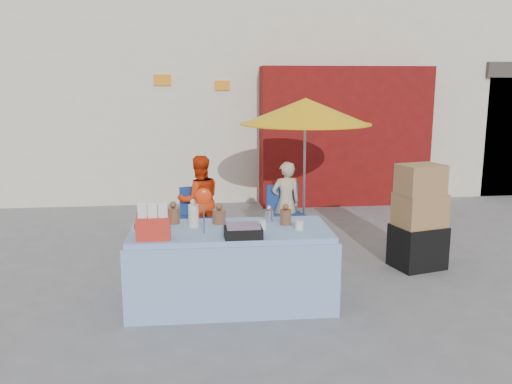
{
  "coord_description": "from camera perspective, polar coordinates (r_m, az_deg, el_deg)",
  "views": [
    {
      "loc": [
        -0.67,
        -5.81,
        2.31
      ],
      "look_at": [
        0.08,
        0.6,
        1.0
      ],
      "focal_mm": 38.0,
      "sensor_mm": 36.0,
      "label": 1
    }
  ],
  "objects": [
    {
      "name": "backdrop",
      "position": [
        13.4,
        -1.65,
        14.88
      ],
      "size": [
        14.0,
        8.0,
        7.8
      ],
      "color": "silver",
      "rests_on": "ground"
    },
    {
      "name": "chair_right",
      "position": [
        7.84,
        3.27,
        -3.73
      ],
      "size": [
        0.57,
        0.56,
        0.85
      ],
      "rotation": [
        0.0,
        0.0,
        0.2
      ],
      "color": "navy",
      "rests_on": "ground"
    },
    {
      "name": "ground",
      "position": [
        6.29,
        -0.08,
        -10.08
      ],
      "size": [
        80.0,
        80.0,
        0.0
      ],
      "primitive_type": "plane",
      "color": "slate",
      "rests_on": "ground"
    },
    {
      "name": "market_table",
      "position": [
        5.77,
        -2.76,
        -7.69
      ],
      "size": [
        2.14,
        1.02,
        1.28
      ],
      "rotation": [
        0.0,
        0.0,
        -0.02
      ],
      "color": "#8CB4E1",
      "rests_on": "ground"
    },
    {
      "name": "box_stack",
      "position": [
        7.09,
        16.78,
        -2.9
      ],
      "size": [
        0.7,
        0.62,
        1.32
      ],
      "rotation": [
        0.0,
        0.0,
        0.25
      ],
      "color": "black",
      "rests_on": "ground"
    },
    {
      "name": "tarp_bundle",
      "position": [
        6.03,
        -7.82,
        -9.77
      ],
      "size": [
        0.75,
        0.69,
        0.27
      ],
      "primitive_type": "ellipsoid",
      "rotation": [
        0.0,
        0.0,
        0.4
      ],
      "color": "yellow",
      "rests_on": "ground"
    },
    {
      "name": "vendor_orange",
      "position": [
        7.76,
        -5.97,
        -0.92
      ],
      "size": [
        0.72,
        0.61,
        1.3
      ],
      "primitive_type": "imported",
      "rotation": [
        0.0,
        0.0,
        3.35
      ],
      "color": "red",
      "rests_on": "ground"
    },
    {
      "name": "chair_left",
      "position": [
        7.73,
        -5.92,
        -4.0
      ],
      "size": [
        0.57,
        0.56,
        0.85
      ],
      "rotation": [
        0.0,
        0.0,
        0.2
      ],
      "color": "navy",
      "rests_on": "ground"
    },
    {
      "name": "vendor_beige",
      "position": [
        7.89,
        3.15,
        -1.08
      ],
      "size": [
        0.48,
        0.37,
        1.19
      ],
      "primitive_type": "imported",
      "rotation": [
        0.0,
        0.0,
        3.35
      ],
      "color": "#C6B28C",
      "rests_on": "ground"
    },
    {
      "name": "umbrella",
      "position": [
        7.91,
        5.24,
        8.4
      ],
      "size": [
        1.9,
        1.9,
        2.09
      ],
      "color": "gray",
      "rests_on": "ground"
    }
  ]
}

